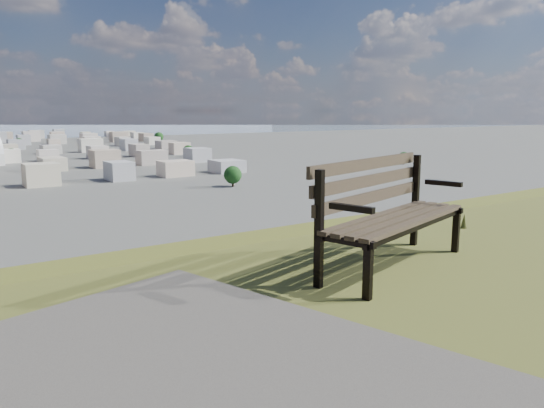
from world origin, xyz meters
TOP-DOWN VIEW (x-y plane):
  - park_bench at (0.44, 2.62)m, footprint 1.96×1.10m

SIDE VIEW (x-z plane):
  - park_bench at x=0.44m, z-range 25.06..26.04m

